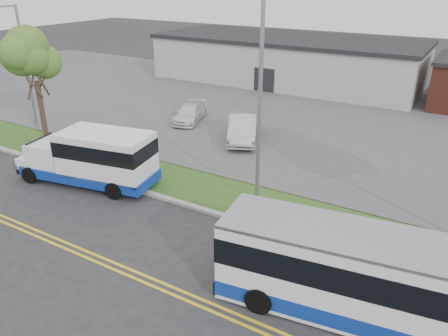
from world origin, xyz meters
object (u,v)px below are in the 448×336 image
Objects in this scene: tree_west at (33,62)px; pedestrian at (69,145)px; parked_car_a at (243,128)px; streetlight_near at (259,96)px; parked_car_b at (190,113)px; shuttle_bus at (94,156)px; streetlight_far at (24,61)px; transit_bus at (388,283)px.

tree_west is 3.46× the size of pedestrian.
streetlight_near is at bearing -83.36° from parked_car_a.
shuttle_bus is at bearing -97.90° from parked_car_b.
parked_car_a is 5.37m from parked_car_b.
pedestrian is (3.66, -1.30, -4.02)m from tree_west.
pedestrian is at bearing -24.66° from streetlight_far.
pedestrian is at bearing -116.20° from parked_car_b.
tree_west reaches higher than shuttle_bus.
transit_bus is 18.38m from pedestrian.
transit_bus reaches higher than shuttle_bus.
transit_bus is 2.17× the size of parked_car_a.
streetlight_far is at bearing 156.71° from transit_bus.
pedestrian is (-11.34, -0.83, -4.13)m from streetlight_near.
parked_car_a is (-11.29, 11.76, -0.55)m from transit_bus.
pedestrian is 0.50× the size of parked_car_b.
streetlight_far is 12.25m from shuttle_bus.
transit_bus is at bearing -15.71° from streetlight_far.
pedestrian is (-18.00, 3.70, -0.35)m from transit_bus.
streetlight_near is at bearing 157.33° from pedestrian.
streetlight_near is at bearing 138.20° from transit_bus.
parked_car_a is (6.71, 8.06, -0.19)m from pedestrian.
tree_west is 0.90× the size of shuttle_bus.
tree_west is 15.01m from streetlight_near.
shuttle_bus is 1.56× the size of parked_car_a.
shuttle_bus is 9.87m from parked_car_a.
tree_west is at bearing -172.90° from parked_car_a.
shuttle_bus is at bearing -19.64° from tree_west.
streetlight_near is 9.62m from parked_car_a.
transit_bus is (21.66, -5.00, -3.67)m from tree_west.
streetlight_near is 1.94× the size of parked_car_a.
parked_car_b is at bearing 33.26° from streetlight_far.
transit_bus is 16.31m from parked_car_a.
streetlight_far is 4.00× the size of pedestrian.
parked_car_b is at bearing 57.73° from tree_west.
streetlight_near reaches higher than parked_car_b.
tree_west is at bearing -46.41° from pedestrian.
streetlight_far is 1.05× the size of shuttle_bus.
pedestrian is at bearing 149.79° from shuttle_bus.
transit_bus is at bearing 141.54° from pedestrian.
streetlight_near is at bearing -8.05° from streetlight_far.
transit_bus is at bearing -55.82° from parked_car_b.
transit_bus is at bearing -34.21° from streetlight_near.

